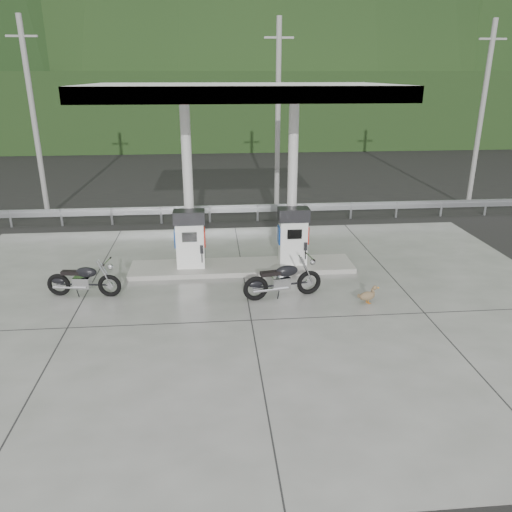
{
  "coord_description": "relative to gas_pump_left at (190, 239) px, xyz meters",
  "views": [
    {
      "loc": [
        -0.89,
        -12.16,
        5.85
      ],
      "look_at": [
        0.3,
        1.0,
        1.0
      ],
      "focal_mm": 35.0,
      "sensor_mm": 36.0,
      "label": 1
    }
  ],
  "objects": [
    {
      "name": "pump_island",
      "position": [
        1.6,
        0.0,
        -0.98
      ],
      "size": [
        7.0,
        1.4,
        0.15
      ],
      "primitive_type": "cube",
      "color": "#9F9C94",
      "rests_on": "forecourt_apron"
    },
    {
      "name": "motorcycle_right",
      "position": [
        2.58,
        -2.18,
        -0.55
      ],
      "size": [
        2.18,
        1.03,
        0.99
      ],
      "primitive_type": null,
      "rotation": [
        0.0,
        0.0,
        0.18
      ],
      "color": "black",
      "rests_on": "forecourt_apron"
    },
    {
      "name": "canopy_column_right",
      "position": [
        3.2,
        0.4,
        1.6
      ],
      "size": [
        0.3,
        0.3,
        5.0
      ],
      "primitive_type": "cylinder",
      "color": "white",
      "rests_on": "pump_island"
    },
    {
      "name": "gas_pump_left",
      "position": [
        0.0,
        0.0,
        0.0
      ],
      "size": [
        0.95,
        0.55,
        1.8
      ],
      "primitive_type": null,
      "color": "white",
      "rests_on": "pump_island"
    },
    {
      "name": "canopy_column_left",
      "position": [
        0.0,
        0.4,
        1.6
      ],
      "size": [
        0.3,
        0.3,
        5.0
      ],
      "primitive_type": "cylinder",
      "color": "white",
      "rests_on": "pump_island"
    },
    {
      "name": "utility_pole_a",
      "position": [
        -6.4,
        7.0,
        2.93
      ],
      "size": [
        0.22,
        0.22,
        8.0
      ],
      "primitive_type": "cylinder",
      "color": "gray",
      "rests_on": "ground"
    },
    {
      "name": "duck",
      "position": [
        4.78,
        -2.79,
        -0.84
      ],
      "size": [
        0.59,
        0.31,
        0.41
      ],
      "primitive_type": null,
      "rotation": [
        0.0,
        0.0,
        0.29
      ],
      "color": "brown",
      "rests_on": "forecourt_apron"
    },
    {
      "name": "canopy_roof",
      "position": [
        1.6,
        0.0,
        4.3
      ],
      "size": [
        8.5,
        5.0,
        0.4
      ],
      "primitive_type": "cube",
      "color": "white",
      "rests_on": "canopy_column_left"
    },
    {
      "name": "road",
      "position": [
        1.6,
        9.0,
        -1.07
      ],
      "size": [
        60.0,
        7.0,
        0.01
      ],
      "primitive_type": "cube",
      "color": "black",
      "rests_on": "ground"
    },
    {
      "name": "tree_band",
      "position": [
        1.6,
        27.5,
        1.93
      ],
      "size": [
        80.0,
        6.0,
        6.0
      ],
      "primitive_type": "cube",
      "color": "black",
      "rests_on": "ground"
    },
    {
      "name": "forecourt_apron",
      "position": [
        1.6,
        -2.5,
        -1.06
      ],
      "size": [
        18.0,
        14.0,
        0.02
      ],
      "primitive_type": "cube",
      "color": "slate",
      "rests_on": "ground"
    },
    {
      "name": "gas_pump_right",
      "position": [
        3.2,
        0.0,
        0.0
      ],
      "size": [
        0.95,
        0.55,
        1.8
      ],
      "primitive_type": null,
      "color": "white",
      "rests_on": "pump_island"
    },
    {
      "name": "ground",
      "position": [
        1.6,
        -2.5,
        -1.07
      ],
      "size": [
        160.0,
        160.0,
        0.0
      ],
      "primitive_type": "plane",
      "color": "black",
      "rests_on": "ground"
    },
    {
      "name": "utility_pole_c",
      "position": [
        12.6,
        7.0,
        2.93
      ],
      "size": [
        0.22,
        0.22,
        8.0
      ],
      "primitive_type": "cylinder",
      "color": "gray",
      "rests_on": "ground"
    },
    {
      "name": "guardrail",
      "position": [
        1.6,
        5.5,
        -0.36
      ],
      "size": [
        26.0,
        0.16,
        1.42
      ],
      "primitive_type": null,
      "color": "#919498",
      "rests_on": "ground"
    },
    {
      "name": "forested_hills",
      "position": [
        1.6,
        57.5,
        -1.07
      ],
      "size": [
        100.0,
        40.0,
        140.0
      ],
      "primitive_type": null,
      "color": "black",
      "rests_on": "ground"
    },
    {
      "name": "motorcycle_left",
      "position": [
        -2.89,
        -1.61,
        -0.59
      ],
      "size": [
        2.01,
        0.87,
        0.92
      ],
      "primitive_type": null,
      "rotation": [
        0.0,
        0.0,
        -0.14
      ],
      "color": "black",
      "rests_on": "forecourt_apron"
    },
    {
      "name": "utility_pole_b",
      "position": [
        3.6,
        7.0,
        2.93
      ],
      "size": [
        0.22,
        0.22,
        8.0
      ],
      "primitive_type": "cylinder",
      "color": "gray",
      "rests_on": "ground"
    }
  ]
}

